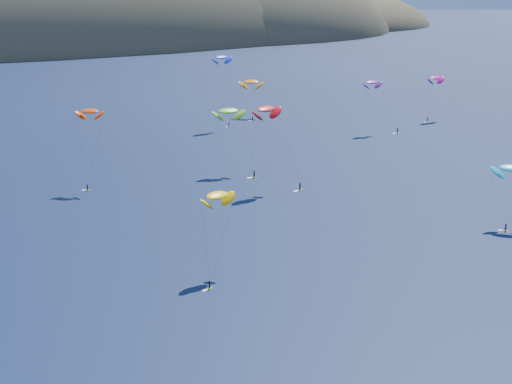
{
  "coord_description": "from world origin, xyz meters",
  "views": [
    {
      "loc": [
        -72.39,
        -55.86,
        56.48
      ],
      "look_at": [
        -8.11,
        80.0,
        9.0
      ],
      "focal_mm": 50.0,
      "sensor_mm": 36.0,
      "label": 1
    }
  ],
  "objects": [
    {
      "name": "island",
      "position": [
        39.4,
        562.36,
        -10.74
      ],
      "size": [
        730.0,
        300.0,
        210.0
      ],
      "color": "#3D3526",
      "rests_on": "ground"
    },
    {
      "name": "kitesurfer_1",
      "position": [
        -32.8,
        130.67,
        20.2
      ],
      "size": [
        7.95,
        7.94,
        22.27
      ],
      "rotation": [
        0.0,
        0.0,
        -0.47
      ],
      "color": "#A4D517",
      "rests_on": "ground"
    },
    {
      "name": "kitesurfer_2",
      "position": [
        -23.81,
        64.06,
        14.97
      ],
      "size": [
        10.07,
        11.47,
        17.14
      ],
      "rotation": [
        0.0,
        0.0,
        0.31
      ],
      "color": "#A4D517",
      "rests_on": "ground"
    },
    {
      "name": "kitesurfer_3",
      "position": [
        6.36,
        128.83,
        17.38
      ],
      "size": [
        9.65,
        13.76,
        19.98
      ],
      "rotation": [
        0.0,
        0.0,
        -0.14
      ],
      "color": "#A4D517",
      "rests_on": "ground"
    },
    {
      "name": "kitesurfer_4",
      "position": [
        28.45,
        186.61,
        25.24
      ],
      "size": [
        9.27,
        7.1,
        27.68
      ],
      "rotation": [
        0.0,
        0.0,
        0.22
      ],
      "color": "#A4D517",
      "rests_on": "ground"
    },
    {
      "name": "kitesurfer_5",
      "position": [
        46.22,
        59.57,
        13.15
      ],
      "size": [
        9.0,
        9.0,
        15.54
      ],
      "rotation": [
        0.0,
        0.0,
        -0.76
      ],
      "color": "#A4D517",
      "rests_on": "ground"
    },
    {
      "name": "kitesurfer_6",
      "position": [
        72.8,
        154.53,
        17.61
      ],
      "size": [
        11.36,
        9.68,
        19.86
      ],
      "rotation": [
        0.0,
        0.0,
        0.03
      ],
      "color": "#A4D517",
      "rests_on": "ground"
    },
    {
      "name": "kitesurfer_8",
      "position": [
        107.87,
        162.96,
        15.89
      ],
      "size": [
        11.46,
        7.41,
        18.26
      ],
      "rotation": [
        0.0,
        0.0,
        0.15
      ],
      "color": "#A4D517",
      "rests_on": "ground"
    },
    {
      "name": "kitesurfer_9",
      "position": [
        9.01,
        109.73,
        21.05
      ],
      "size": [
        12.26,
        11.42,
        23.73
      ],
      "rotation": [
        0.0,
        0.0,
        0.28
      ],
      "color": "#A4D517",
      "rests_on": "ground"
    },
    {
      "name": "kitesurfer_11",
      "position": [
        45.82,
        198.43,
        13.46
      ],
      "size": [
        10.32,
        14.46,
        16.12
      ],
      "rotation": [
        0.0,
        0.0,
        -0.57
      ],
      "color": "#A4D517",
      "rests_on": "ground"
    }
  ]
}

